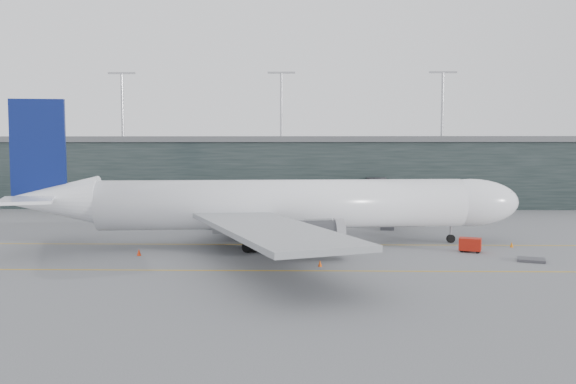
{
  "coord_description": "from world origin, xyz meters",
  "views": [
    {
      "loc": [
        8.95,
        -75.38,
        11.78
      ],
      "look_at": [
        7.5,
        -4.0,
        6.79
      ],
      "focal_mm": 35.0,
      "sensor_mm": 36.0,
      "label": 1
    }
  ],
  "objects": [
    {
      "name": "uld_a",
      "position": [
        -5.42,
        10.76,
        0.95
      ],
      "size": [
        2.38,
        2.12,
        1.81
      ],
      "rotation": [
        0.0,
        0.0,
        -0.3
      ],
      "color": "#37383C",
      "rests_on": "ground"
    },
    {
      "name": "cone_wing_port",
      "position": [
        9.59,
        12.56,
        0.35
      ],
      "size": [
        0.44,
        0.44,
        0.7
      ],
      "primitive_type": "cone",
      "color": "#F5400D",
      "rests_on": "ground"
    },
    {
      "name": "uld_c",
      "position": [
        1.12,
        9.61,
        0.98
      ],
      "size": [
        2.5,
        2.26,
        1.86
      ],
      "rotation": [
        0.0,
        0.0,
        0.37
      ],
      "color": "#37383C",
      "rests_on": "ground"
    },
    {
      "name": "cone_nose",
      "position": [
        35.49,
        -5.44,
        0.34
      ],
      "size": [
        0.43,
        0.43,
        0.68
      ],
      "primitive_type": "cone",
      "color": "orange",
      "rests_on": "ground"
    },
    {
      "name": "terminal",
      "position": [
        -0.0,
        58.0,
        7.62
      ],
      "size": [
        240.0,
        36.0,
        29.0
      ],
      "color": "black",
      "rests_on": "ground"
    },
    {
      "name": "taxiline_b",
      "position": [
        0.0,
        -20.0,
        0.01
      ],
      "size": [
        160.0,
        0.25,
        0.02
      ],
      "primitive_type": "cube",
      "color": "gold",
      "rests_on": "ground"
    },
    {
      "name": "cone_wing_stbd",
      "position": [
        11.1,
        -17.84,
        0.34
      ],
      "size": [
        0.42,
        0.42,
        0.68
      ],
      "primitive_type": "cone",
      "color": "#E94F0C",
      "rests_on": "ground"
    },
    {
      "name": "cone_tail",
      "position": [
        -9.46,
        -12.07,
        0.4
      ],
      "size": [
        0.5,
        0.5,
        0.79
      ],
      "primitive_type": "cone",
      "color": "red",
      "rests_on": "ground"
    },
    {
      "name": "jet_bridge",
      "position": [
        23.02,
        24.47,
        5.02
      ],
      "size": [
        6.98,
        44.09,
        6.71
      ],
      "rotation": [
        0.0,
        0.0,
        -0.08
      ],
      "color": "#27262B",
      "rests_on": "ground"
    },
    {
      "name": "gse_cart",
      "position": [
        29.25,
        -8.98,
        0.94
      ],
      "size": [
        2.89,
        2.38,
        1.69
      ],
      "rotation": [
        0.0,
        0.0,
        -0.38
      ],
      "color": "#A8180C",
      "rests_on": "ground"
    },
    {
      "name": "ground",
      "position": [
        0.0,
        0.0,
        0.0
      ],
      "size": [
        320.0,
        320.0,
        0.0
      ],
      "primitive_type": "plane",
      "color": "#5D5E63",
      "rests_on": "ground"
    },
    {
      "name": "uld_b",
      "position": [
        -3.32,
        11.36,
        1.09
      ],
      "size": [
        2.3,
        1.85,
        2.08
      ],
      "rotation": [
        0.0,
        0.0,
        -0.01
      ],
      "color": "#37383C",
      "rests_on": "ground"
    },
    {
      "name": "taxiline_lead_main",
      "position": [
        5.0,
        20.0,
        0.01
      ],
      "size": [
        0.25,
        60.0,
        0.02
      ],
      "primitive_type": "cube",
      "color": "gold",
      "rests_on": "ground"
    },
    {
      "name": "main_aircraft",
      "position": [
        6.55,
        -4.59,
        5.13
      ],
      "size": [
        65.16,
        60.85,
        18.27
      ],
      "rotation": [
        0.0,
        0.0,
        0.11
      ],
      "color": "white",
      "rests_on": "ground"
    },
    {
      "name": "baggage_dolly",
      "position": [
        34.19,
        -14.54,
        0.17
      ],
      "size": [
        3.44,
        3.12,
        0.28
      ],
      "primitive_type": "cube",
      "rotation": [
        0.0,
        0.0,
        -0.36
      ],
      "color": "#3C3B40",
      "rests_on": "ground"
    },
    {
      "name": "taxiline_a",
      "position": [
        0.0,
        -4.0,
        0.01
      ],
      "size": [
        160.0,
        0.25,
        0.02
      ],
      "primitive_type": "cube",
      "color": "gold",
      "rests_on": "ground"
    }
  ]
}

